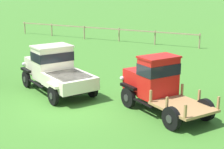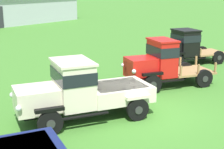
{
  "view_description": "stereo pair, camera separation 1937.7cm",
  "coord_description": "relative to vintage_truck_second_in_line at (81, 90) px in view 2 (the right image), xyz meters",
  "views": [
    {
      "loc": [
        8.1,
        -11.42,
        5.22
      ],
      "look_at": [
        0.73,
        2.54,
        1.0
      ],
      "focal_mm": 55.0,
      "sensor_mm": 36.0,
      "label": 1
    },
    {
      "loc": [
        -10.68,
        -6.65,
        4.94
      ],
      "look_at": [
        0.73,
        2.54,
        1.0
      ],
      "focal_mm": 55.0,
      "sensor_mm": 36.0,
      "label": 2
    }
  ],
  "objects": [
    {
      "name": "vintage_truck_far_side",
      "position": [
        10.36,
        1.25,
        0.03
      ],
      "size": [
        4.81,
        3.65,
        2.17
      ],
      "color": "black",
      "rests_on": "ground"
    },
    {
      "name": "vintage_truck_second_in_line",
      "position": [
        0.0,
        0.0,
        0.0
      ],
      "size": [
        5.33,
        3.94,
        2.25
      ],
      "color": "black",
      "rests_on": "ground"
    },
    {
      "name": "ground_plane",
      "position": [
        2.04,
        -1.78,
        -1.12
      ],
      "size": [
        240.0,
        240.0,
        0.0
      ],
      "primitive_type": "plane",
      "color": "#3D7528"
    },
    {
      "name": "vintage_truck_midrow_center",
      "position": [
        5.35,
        -0.12,
        0.06
      ],
      "size": [
        4.65,
        3.65,
        2.34
      ],
      "color": "black",
      "rests_on": "ground"
    }
  ]
}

